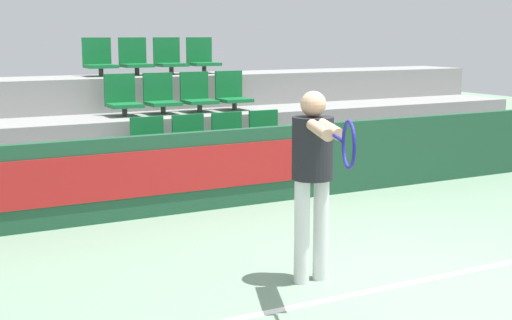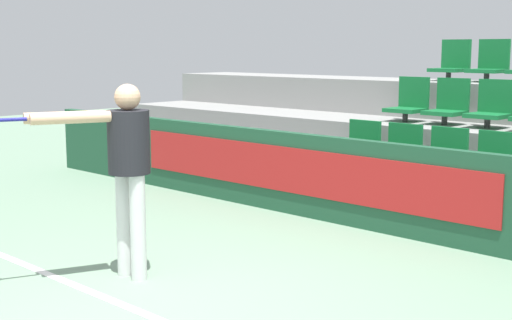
{
  "view_description": "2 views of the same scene",
  "coord_description": "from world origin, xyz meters",
  "px_view_note": "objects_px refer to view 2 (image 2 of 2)",
  "views": [
    {
      "loc": [
        -3.79,
        -4.39,
        2.06
      ],
      "look_at": [
        -0.53,
        1.71,
        0.84
      ],
      "focal_mm": 50.0,
      "sensor_mm": 36.0,
      "label": 1
    },
    {
      "loc": [
        4.03,
        -2.95,
        1.89
      ],
      "look_at": [
        -0.56,
        1.88,
        0.84
      ],
      "focal_mm": 50.0,
      "sensor_mm": 36.0,
      "label": 2
    }
  ],
  "objects_px": {
    "stadium_chair_0": "(359,149)",
    "stadium_chair_1": "(399,153)",
    "stadium_chair_9": "(490,64)",
    "stadium_chair_6": "(491,108)",
    "tennis_player": "(120,158)",
    "stadium_chair_4": "(409,103)",
    "stadium_chair_8": "(452,64)",
    "stadium_chair_3": "(493,164)",
    "stadium_chair_5": "(448,105)",
    "stadium_chair_2": "(444,158)"
  },
  "relations": [
    {
      "from": "stadium_chair_4",
      "to": "stadium_chair_6",
      "type": "height_order",
      "value": "same"
    },
    {
      "from": "stadium_chair_8",
      "to": "stadium_chair_5",
      "type": "bearing_deg",
      "value": -62.68
    },
    {
      "from": "stadium_chair_8",
      "to": "tennis_player",
      "type": "distance_m",
      "value": 5.7
    },
    {
      "from": "stadium_chair_1",
      "to": "stadium_chair_6",
      "type": "distance_m",
      "value": 1.3
    },
    {
      "from": "stadium_chair_1",
      "to": "stadium_chair_2",
      "type": "distance_m",
      "value": 0.55
    },
    {
      "from": "stadium_chair_5",
      "to": "stadium_chair_6",
      "type": "xyz_separation_m",
      "value": [
        0.55,
        0.0,
        0.0
      ]
    },
    {
      "from": "stadium_chair_0",
      "to": "stadium_chair_1",
      "type": "height_order",
      "value": "same"
    },
    {
      "from": "stadium_chair_2",
      "to": "stadium_chair_4",
      "type": "relative_size",
      "value": 1.0
    },
    {
      "from": "stadium_chair_6",
      "to": "tennis_player",
      "type": "distance_m",
      "value": 4.69
    },
    {
      "from": "stadium_chair_2",
      "to": "stadium_chair_8",
      "type": "relative_size",
      "value": 1.0
    },
    {
      "from": "stadium_chair_1",
      "to": "stadium_chair_3",
      "type": "xyz_separation_m",
      "value": [
        1.11,
        0.0,
        0.0
      ]
    },
    {
      "from": "stadium_chair_4",
      "to": "stadium_chair_8",
      "type": "bearing_deg",
      "value": 90.0
    },
    {
      "from": "stadium_chair_2",
      "to": "stadium_chair_9",
      "type": "bearing_deg",
      "value": 104.48
    },
    {
      "from": "stadium_chair_3",
      "to": "tennis_player",
      "type": "bearing_deg",
      "value": -113.34
    },
    {
      "from": "stadium_chair_0",
      "to": "stadium_chair_1",
      "type": "distance_m",
      "value": 0.55
    },
    {
      "from": "stadium_chair_1",
      "to": "stadium_chair_4",
      "type": "relative_size",
      "value": 1.0
    },
    {
      "from": "stadium_chair_5",
      "to": "stadium_chair_9",
      "type": "distance_m",
      "value": 1.18
    },
    {
      "from": "stadium_chair_3",
      "to": "stadium_chair_5",
      "type": "height_order",
      "value": "stadium_chair_5"
    },
    {
      "from": "stadium_chair_8",
      "to": "stadium_chair_9",
      "type": "relative_size",
      "value": 1.0
    },
    {
      "from": "stadium_chair_0",
      "to": "stadium_chair_1",
      "type": "bearing_deg",
      "value": 0.0
    },
    {
      "from": "stadium_chair_4",
      "to": "tennis_player",
      "type": "xyz_separation_m",
      "value": [
        0.15,
        -4.58,
        -0.19
      ]
    },
    {
      "from": "stadium_chair_0",
      "to": "stadium_chair_9",
      "type": "xyz_separation_m",
      "value": [
        0.55,
        2.14,
        0.97
      ]
    },
    {
      "from": "stadium_chair_5",
      "to": "stadium_chair_8",
      "type": "relative_size",
      "value": 1.0
    },
    {
      "from": "stadium_chair_9",
      "to": "tennis_player",
      "type": "distance_m",
      "value": 5.71
    },
    {
      "from": "stadium_chair_9",
      "to": "stadium_chair_5",
      "type": "bearing_deg",
      "value": -90.0
    },
    {
      "from": "stadium_chair_0",
      "to": "stadium_chair_5",
      "type": "bearing_deg",
      "value": 62.68
    },
    {
      "from": "stadium_chair_0",
      "to": "stadium_chair_8",
      "type": "height_order",
      "value": "stadium_chair_8"
    },
    {
      "from": "stadium_chair_3",
      "to": "stadium_chair_9",
      "type": "distance_m",
      "value": 2.6
    },
    {
      "from": "stadium_chair_0",
      "to": "stadium_chair_1",
      "type": "relative_size",
      "value": 1.0
    },
    {
      "from": "stadium_chair_0",
      "to": "stadium_chair_4",
      "type": "xyz_separation_m",
      "value": [
        0.0,
        1.07,
        0.48
      ]
    },
    {
      "from": "stadium_chair_0",
      "to": "tennis_player",
      "type": "xyz_separation_m",
      "value": [
        0.15,
        -3.51,
        0.29
      ]
    },
    {
      "from": "stadium_chair_2",
      "to": "stadium_chair_9",
      "type": "relative_size",
      "value": 1.0
    },
    {
      "from": "stadium_chair_5",
      "to": "stadium_chair_8",
      "type": "distance_m",
      "value": 1.3
    },
    {
      "from": "tennis_player",
      "to": "stadium_chair_2",
      "type": "bearing_deg",
      "value": 96.54
    },
    {
      "from": "stadium_chair_0",
      "to": "stadium_chair_5",
      "type": "distance_m",
      "value": 1.3
    },
    {
      "from": "stadium_chair_2",
      "to": "stadium_chair_4",
      "type": "xyz_separation_m",
      "value": [
        -1.11,
        1.07,
        0.48
      ]
    },
    {
      "from": "stadium_chair_2",
      "to": "stadium_chair_1",
      "type": "bearing_deg",
      "value": 180.0
    },
    {
      "from": "stadium_chair_1",
      "to": "stadium_chair_8",
      "type": "bearing_deg",
      "value": 104.48
    },
    {
      "from": "stadium_chair_0",
      "to": "stadium_chair_9",
      "type": "bearing_deg",
      "value": 75.52
    },
    {
      "from": "stadium_chair_8",
      "to": "tennis_player",
      "type": "relative_size",
      "value": 0.35
    },
    {
      "from": "stadium_chair_1",
      "to": "tennis_player",
      "type": "bearing_deg",
      "value": -96.63
    },
    {
      "from": "stadium_chair_6",
      "to": "stadium_chair_3",
      "type": "bearing_deg",
      "value": -62.68
    },
    {
      "from": "stadium_chair_0",
      "to": "stadium_chair_9",
      "type": "distance_m",
      "value": 2.42
    },
    {
      "from": "stadium_chair_4",
      "to": "tennis_player",
      "type": "height_order",
      "value": "tennis_player"
    },
    {
      "from": "stadium_chair_6",
      "to": "tennis_player",
      "type": "bearing_deg",
      "value": -101.85
    },
    {
      "from": "stadium_chair_0",
      "to": "stadium_chair_3",
      "type": "bearing_deg",
      "value": 0.0
    },
    {
      "from": "stadium_chair_1",
      "to": "stadium_chair_6",
      "type": "xyz_separation_m",
      "value": [
        0.55,
        1.07,
        0.48
      ]
    },
    {
      "from": "stadium_chair_8",
      "to": "tennis_player",
      "type": "xyz_separation_m",
      "value": [
        0.15,
        -5.66,
        -0.67
      ]
    },
    {
      "from": "stadium_chair_0",
      "to": "tennis_player",
      "type": "relative_size",
      "value": 0.35
    },
    {
      "from": "tennis_player",
      "to": "stadium_chair_0",
      "type": "bearing_deg",
      "value": 114.21
    }
  ]
}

